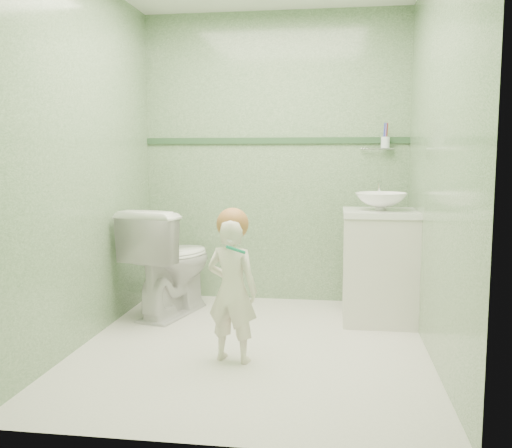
# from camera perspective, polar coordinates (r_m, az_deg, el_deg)

# --- Properties ---
(ground) EXTENTS (2.50, 2.50, 0.00)m
(ground) POSITION_cam_1_polar(r_m,az_deg,el_deg) (3.69, -0.34, -12.40)
(ground) COLOR white
(ground) RESTS_ON ground
(room_shell) EXTENTS (2.50, 2.54, 2.40)m
(room_shell) POSITION_cam_1_polar(r_m,az_deg,el_deg) (3.48, -0.35, 6.58)
(room_shell) COLOR gray
(room_shell) RESTS_ON ground
(trim_stripe) EXTENTS (2.20, 0.02, 0.05)m
(trim_stripe) POSITION_cam_1_polar(r_m,az_deg,el_deg) (4.71, 1.88, 8.48)
(trim_stripe) COLOR #305332
(trim_stripe) RESTS_ON room_shell
(vanity) EXTENTS (0.52, 0.50, 0.80)m
(vanity) POSITION_cam_1_polar(r_m,az_deg,el_deg) (4.24, 12.42, -4.41)
(vanity) COLOR silver
(vanity) RESTS_ON ground
(counter) EXTENTS (0.54, 0.52, 0.04)m
(counter) POSITION_cam_1_polar(r_m,az_deg,el_deg) (4.18, 12.57, 1.11)
(counter) COLOR white
(counter) RESTS_ON vanity
(basin) EXTENTS (0.37, 0.37, 0.13)m
(basin) POSITION_cam_1_polar(r_m,az_deg,el_deg) (4.17, 12.60, 2.26)
(basin) COLOR white
(basin) RESTS_ON counter
(faucet) EXTENTS (0.03, 0.13, 0.18)m
(faucet) POSITION_cam_1_polar(r_m,az_deg,el_deg) (4.35, 12.44, 3.50)
(faucet) COLOR silver
(faucet) RESTS_ON counter
(cup_holder) EXTENTS (0.26, 0.07, 0.21)m
(cup_holder) POSITION_cam_1_polar(r_m,az_deg,el_deg) (4.64, 12.93, 8.09)
(cup_holder) COLOR silver
(cup_holder) RESTS_ON room_shell
(toilet) EXTENTS (0.65, 0.91, 0.83)m
(toilet) POSITION_cam_1_polar(r_m,az_deg,el_deg) (4.38, -8.65, -3.74)
(toilet) COLOR white
(toilet) RESTS_ON ground
(toddler) EXTENTS (0.35, 0.27, 0.86)m
(toddler) POSITION_cam_1_polar(r_m,az_deg,el_deg) (3.34, -2.44, -6.77)
(toddler) COLOR #ECE7CD
(toddler) RESTS_ON ground
(hair_cap) EXTENTS (0.19, 0.19, 0.19)m
(hair_cap) POSITION_cam_1_polar(r_m,az_deg,el_deg) (3.30, -2.40, 0.02)
(hair_cap) COLOR #A66936
(hair_cap) RESTS_ON toddler
(teal_toothbrush) EXTENTS (0.11, 0.14, 0.08)m
(teal_toothbrush) POSITION_cam_1_polar(r_m,az_deg,el_deg) (3.15, -2.14, -2.53)
(teal_toothbrush) COLOR #12865F
(teal_toothbrush) RESTS_ON toddler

